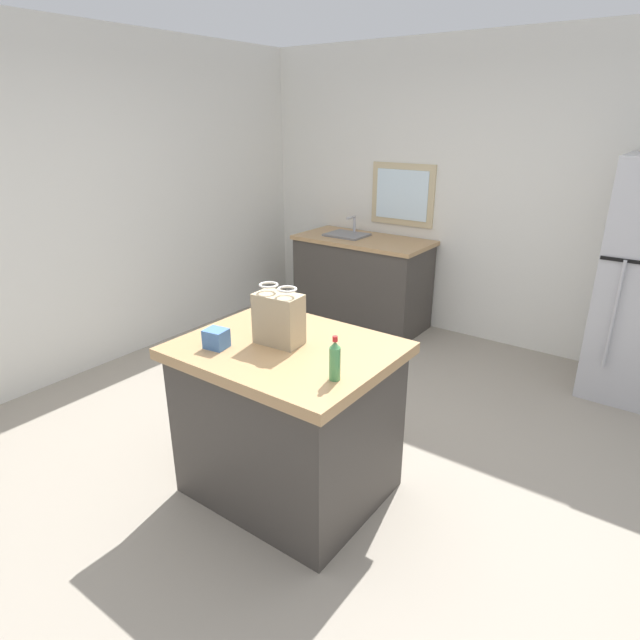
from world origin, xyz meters
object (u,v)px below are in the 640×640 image
object	(u,v)px
bottle	(335,361)
ear_defenders	(277,318)
kitchen_island	(288,419)
shopping_bag	(279,318)
small_box	(216,339)

from	to	relation	value
bottle	ear_defenders	size ratio (longest dim) A/B	1.08
kitchen_island	shopping_bag	bearing A→B (deg)	175.45
kitchen_island	small_box	distance (m)	0.62
kitchen_island	bottle	world-z (taller)	bottle
kitchen_island	small_box	bearing A→B (deg)	-140.12
bottle	ear_defenders	bearing A→B (deg)	149.68
ear_defenders	kitchen_island	bearing A→B (deg)	-41.83
shopping_bag	ear_defenders	size ratio (longest dim) A/B	1.59
shopping_bag	bottle	xyz separation A→B (m)	(0.47, -0.17, -0.04)
kitchen_island	bottle	distance (m)	0.71
kitchen_island	shopping_bag	world-z (taller)	shopping_bag
small_box	shopping_bag	bearing A→B (deg)	46.30
kitchen_island	ear_defenders	world-z (taller)	ear_defenders
bottle	ear_defenders	world-z (taller)	bottle
small_box	bottle	distance (m)	0.71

